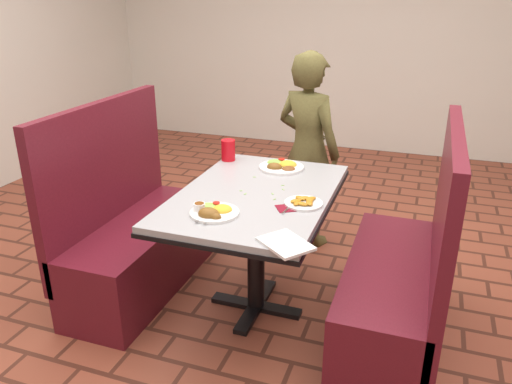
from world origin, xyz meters
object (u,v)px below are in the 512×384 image
red_tumbler (228,150)px  far_dinner_plate (282,164)px  diner_person (308,151)px  plantain_plate (304,202)px  dining_table (256,208)px  booth_bench_left (136,239)px  near_dinner_plate (213,209)px  booth_bench_right (399,285)px

red_tumbler → far_dinner_plate: bearing=-6.2°
diner_person → plantain_plate: (0.24, -1.07, 0.06)m
plantain_plate → red_tumbler: (-0.64, 0.55, 0.05)m
dining_table → diner_person: diner_person is taller
booth_bench_left → near_dinner_plate: bearing=-26.3°
plantain_plate → red_tumbler: bearing=139.4°
far_dinner_plate → near_dinner_plate: bearing=-98.8°
dining_table → diner_person: (0.05, 0.99, 0.05)m
booth_bench_left → plantain_plate: bearing=-4.3°
booth_bench_left → red_tumbler: (0.45, 0.46, 0.49)m
plantain_plate → booth_bench_left: bearing=175.7°
diner_person → far_dinner_plate: 0.57m
dining_table → near_dinner_plate: (-0.10, -0.35, 0.12)m
red_tumbler → near_dinner_plate: bearing=-72.7°
plantain_plate → booth_bench_right: bearing=9.1°
near_dinner_plate → plantain_plate: near_dinner_plate is taller
booth_bench_right → diner_person: 1.30m
booth_bench_right → plantain_plate: (-0.51, -0.08, 0.43)m
diner_person → plantain_plate: size_ratio=7.12×
booth_bench_right → diner_person: size_ratio=0.85×
booth_bench_right → far_dinner_plate: bearing=151.4°
booth_bench_right → plantain_plate: 0.68m
near_dinner_plate → far_dinner_plate: (0.12, 0.77, -0.00)m
booth_bench_right → plantain_plate: booth_bench_right is taller
booth_bench_right → booth_bench_left: bearing=180.0°
dining_table → near_dinner_plate: size_ratio=4.98×
far_dinner_plate → red_tumbler: (-0.37, 0.04, 0.04)m
booth_bench_left → red_tumbler: 0.81m
far_dinner_plate → diner_person: bearing=87.1°
diner_person → near_dinner_plate: bearing=105.9°
dining_table → booth_bench_right: 0.86m
near_dinner_plate → far_dinner_plate: 0.78m
dining_table → far_dinner_plate: far_dinner_plate is taller
plantain_plate → diner_person: bearing=102.6°
near_dinner_plate → booth_bench_left: bearing=153.7°
dining_table → booth_bench_left: 0.86m
booth_bench_right → red_tumbler: (-1.15, 0.46, 0.49)m
dining_table → far_dinner_plate: size_ratio=4.41×
near_dinner_plate → dining_table: bearing=73.9°
booth_bench_left → red_tumbler: booth_bench_left is taller
near_dinner_plate → plantain_plate: (0.39, 0.26, -0.01)m
far_dinner_plate → red_tumbler: red_tumbler is taller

